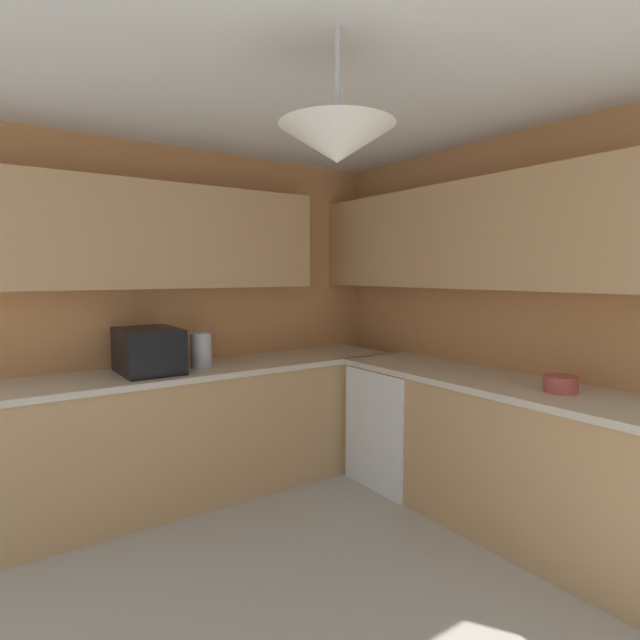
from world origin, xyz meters
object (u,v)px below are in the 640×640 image
Objects in this scene: dishwasher at (402,424)px; bowl at (561,384)px; kettle at (201,350)px; microwave at (148,350)px.

bowl reaches higher than dishwasher.
dishwasher is 1.57m from kettle.
microwave is 2.50m from bowl.
dishwasher is 1.89m from microwave.
microwave reaches higher than bowl.
kettle reaches higher than bowl.
bowl is at bearing 42.43° from microwave.
bowl is (1.85, 1.69, -0.10)m from microwave.
kettle is 2.26m from bowl.
bowl is (1.19, 0.03, 0.52)m from dishwasher.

